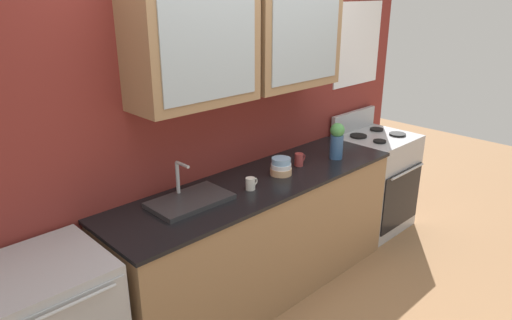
# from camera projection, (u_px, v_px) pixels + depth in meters

# --- Properties ---
(ground_plane) EXTENTS (10.00, 10.00, 0.00)m
(ground_plane) POSITION_uv_depth(u_px,v_px,m) (260.00, 290.00, 3.52)
(ground_plane) COLOR #936B47
(back_wall_unit) EXTENTS (4.07, 0.44, 2.86)m
(back_wall_unit) POSITION_uv_depth(u_px,v_px,m) (230.00, 80.00, 3.19)
(back_wall_unit) COLOR maroon
(back_wall_unit) RESTS_ON ground_plane
(counter) EXTENTS (2.31, 0.63, 0.89)m
(counter) POSITION_uv_depth(u_px,v_px,m) (260.00, 238.00, 3.36)
(counter) COLOR #93704C
(counter) RESTS_ON ground_plane
(stove_range) EXTENTS (0.66, 0.62, 1.07)m
(stove_range) POSITION_uv_depth(u_px,v_px,m) (374.00, 181.00, 4.33)
(stove_range) COLOR #ADAFB5
(stove_range) RESTS_ON ground_plane
(sink_faucet) EXTENTS (0.50, 0.30, 0.25)m
(sink_faucet) POSITION_uv_depth(u_px,v_px,m) (190.00, 200.00, 2.87)
(sink_faucet) COLOR #2D2D30
(sink_faucet) RESTS_ON counter
(bowl_stack) EXTENTS (0.15, 0.15, 0.12)m
(bowl_stack) POSITION_uv_depth(u_px,v_px,m) (281.00, 167.00, 3.30)
(bowl_stack) COLOR #E0AD7F
(bowl_stack) RESTS_ON counter
(vase) EXTENTS (0.11, 0.11, 0.28)m
(vase) POSITION_uv_depth(u_px,v_px,m) (337.00, 140.00, 3.59)
(vase) COLOR #33598C
(vase) RESTS_ON counter
(cup_near_sink) EXTENTS (0.10, 0.06, 0.08)m
(cup_near_sink) POSITION_uv_depth(u_px,v_px,m) (251.00, 184.00, 3.06)
(cup_near_sink) COLOR silver
(cup_near_sink) RESTS_ON counter
(cup_near_bowls) EXTENTS (0.10, 0.07, 0.09)m
(cup_near_bowls) POSITION_uv_depth(u_px,v_px,m) (299.00, 159.00, 3.47)
(cup_near_bowls) COLOR #993838
(cup_near_bowls) RESTS_ON counter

